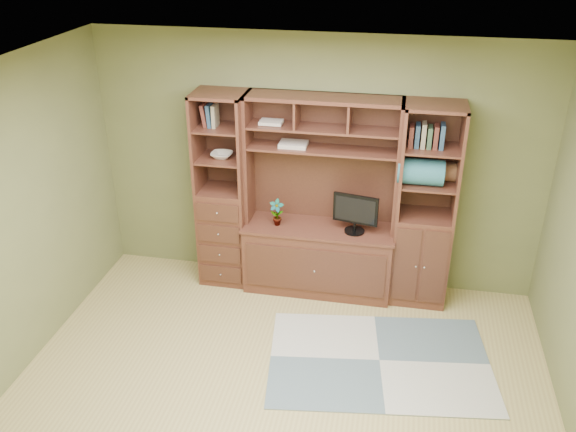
% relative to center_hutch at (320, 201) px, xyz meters
% --- Properties ---
extents(room, '(4.60, 4.10, 2.64)m').
position_rel_center_hutch_xyz_m(room, '(-0.08, -1.73, 0.28)').
color(room, tan).
rests_on(room, ground).
extents(center_hutch, '(1.54, 0.53, 2.05)m').
position_rel_center_hutch_xyz_m(center_hutch, '(0.00, 0.00, 0.00)').
color(center_hutch, '#51281C').
rests_on(center_hutch, ground).
extents(left_tower, '(0.50, 0.45, 2.05)m').
position_rel_center_hutch_xyz_m(left_tower, '(-1.00, 0.04, 0.00)').
color(left_tower, '#51281C').
rests_on(left_tower, ground).
extents(right_tower, '(0.55, 0.45, 2.05)m').
position_rel_center_hutch_xyz_m(right_tower, '(1.02, 0.04, 0.00)').
color(right_tower, '#51281C').
rests_on(right_tower, ground).
extents(rug, '(2.10, 1.54, 0.01)m').
position_rel_center_hutch_xyz_m(rug, '(0.72, -1.06, -1.02)').
color(rug, gray).
rests_on(rug, ground).
extents(monitor, '(0.48, 0.28, 0.55)m').
position_rel_center_hutch_xyz_m(monitor, '(0.36, -0.03, -0.02)').
color(monitor, black).
rests_on(monitor, center_hutch).
extents(orchid, '(0.15, 0.10, 0.28)m').
position_rel_center_hutch_xyz_m(orchid, '(-0.43, -0.03, -0.16)').
color(orchid, '#A96039').
rests_on(orchid, center_hutch).
extents(magazines, '(0.27, 0.20, 0.04)m').
position_rel_center_hutch_xyz_m(magazines, '(-0.28, 0.09, 0.54)').
color(magazines, '#C1B2A4').
rests_on(magazines, center_hutch).
extents(bowl, '(0.21, 0.21, 0.05)m').
position_rel_center_hutch_xyz_m(bowl, '(-1.00, 0.04, 0.39)').
color(bowl, white).
rests_on(bowl, left_tower).
extents(blanket_teal, '(0.42, 0.25, 0.25)m').
position_rel_center_hutch_xyz_m(blanket_teal, '(0.94, -0.01, 0.39)').
color(blanket_teal, '#2C6775').
rests_on(blanket_teal, right_tower).
extents(blanket_red, '(0.33, 0.18, 0.18)m').
position_rel_center_hutch_xyz_m(blanket_red, '(1.16, 0.12, 0.36)').
color(blanket_red, brown).
rests_on(blanket_red, right_tower).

